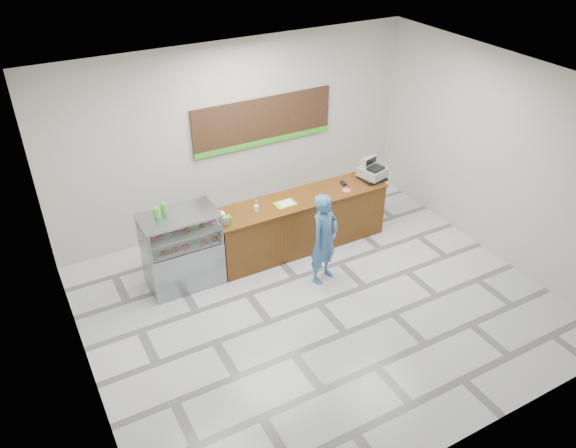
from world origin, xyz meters
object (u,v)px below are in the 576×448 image
display_case (182,249)px  cash_register (372,171)px  sales_counter (301,222)px  customer (324,239)px  serving_tray (285,204)px

display_case → cash_register: size_ratio=2.49×
sales_counter → cash_register: 1.64m
sales_counter → customer: customer is taller
cash_register → serving_tray: cash_register is taller
sales_counter → display_case: (-2.22, -0.00, 0.16)m
serving_tray → display_case: bearing=176.7°
cash_register → serving_tray: size_ratio=1.46×
display_case → sales_counter: bearing=0.0°
serving_tray → customer: size_ratio=0.23×
display_case → cash_register: cash_register is taller
serving_tray → customer: (0.22, -0.93, -0.24)m
sales_counter → customer: (-0.14, -1.00, 0.28)m
sales_counter → customer: bearing=-97.8°
sales_counter → serving_tray: 0.64m
customer → cash_register: bearing=9.3°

